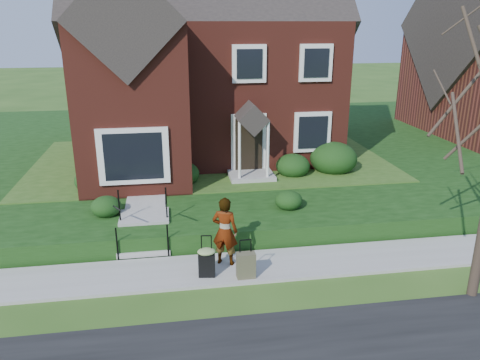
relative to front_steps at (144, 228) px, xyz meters
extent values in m
plane|color=#2D5119|center=(2.50, -1.84, -0.47)|extent=(120.00, 120.00, 0.00)
cube|color=#9E9B93|center=(2.50, -1.84, -0.43)|extent=(60.00, 1.60, 0.08)
cube|color=#14330E|center=(6.50, 9.06, -0.17)|extent=(44.00, 20.00, 0.60)
cube|color=#9E9B93|center=(0.00, 3.16, 0.16)|extent=(1.20, 6.00, 0.06)
cube|color=maroon|center=(2.50, 8.16, 2.83)|extent=(10.00, 8.00, 5.40)
cube|color=maroon|center=(-0.30, 3.36, 2.83)|extent=(3.60, 2.40, 5.40)
cube|color=white|center=(-0.30, 2.21, 1.53)|extent=(2.20, 0.30, 1.80)
cube|color=black|center=(3.70, 4.10, 1.18)|extent=(1.00, 0.12, 2.10)
cube|color=black|center=(6.10, 4.11, 1.63)|extent=(1.40, 0.10, 1.50)
cube|color=#9E9B93|center=(0.00, -0.84, -0.32)|extent=(1.40, 0.30, 0.15)
cube|color=#9E9B93|center=(0.00, -0.54, -0.17)|extent=(1.40, 0.30, 0.15)
cube|color=#9E9B93|center=(0.00, -0.24, -0.02)|extent=(1.40, 0.30, 0.15)
cube|color=#9E9B93|center=(0.00, 0.06, 0.13)|extent=(1.40, 0.30, 0.15)
cube|color=#9E9B93|center=(0.00, 0.61, 0.13)|extent=(1.40, 0.80, 0.15)
cylinder|color=black|center=(-0.65, -0.99, 0.06)|extent=(0.04, 0.04, 0.90)
cylinder|color=black|center=(-0.65, 0.21, 0.66)|extent=(0.04, 0.04, 0.90)
cylinder|color=black|center=(0.65, -0.99, 0.06)|extent=(0.04, 0.04, 0.90)
cylinder|color=black|center=(0.65, 0.21, 0.66)|extent=(0.04, 0.04, 0.90)
ellipsoid|color=black|center=(-1.75, 3.14, 0.56)|extent=(1.24, 1.24, 0.87)
ellipsoid|color=black|center=(1.22, 3.43, 0.54)|extent=(1.20, 1.20, 0.84)
ellipsoid|color=black|center=(5.29, 3.71, 0.56)|extent=(1.25, 1.25, 0.88)
ellipsoid|color=black|center=(6.92, 3.94, 0.74)|extent=(1.77, 1.77, 1.24)
ellipsoid|color=black|center=(-1.10, 0.89, 0.43)|extent=(0.88, 0.88, 0.62)
ellipsoid|color=black|center=(4.32, 0.59, 0.42)|extent=(0.84, 0.84, 0.59)
imported|color=#999999|center=(2.09, -1.62, 0.51)|extent=(0.77, 0.65, 1.80)
cube|color=black|center=(1.57, -2.19, -0.10)|extent=(0.43, 0.27, 0.60)
cylinder|color=black|center=(1.57, -2.19, 0.65)|extent=(0.24, 0.06, 0.03)
cylinder|color=black|center=(1.45, -2.19, 0.43)|extent=(0.02, 0.02, 0.45)
cylinder|color=black|center=(1.69, -2.19, 0.43)|extent=(0.02, 0.02, 0.45)
cylinder|color=black|center=(1.43, -2.19, -0.36)|extent=(0.05, 0.07, 0.06)
cylinder|color=black|center=(1.71, -2.19, -0.36)|extent=(0.05, 0.07, 0.06)
ellipsoid|color=#8BA55E|center=(1.57, -2.19, 0.27)|extent=(0.48, 0.42, 0.14)
cube|color=brown|center=(2.49, -2.40, -0.07)|extent=(0.46, 0.26, 0.65)
cylinder|color=black|center=(2.49, -2.40, 0.57)|extent=(0.27, 0.03, 0.03)
cylinder|color=black|center=(2.36, -2.40, 0.41)|extent=(0.02, 0.02, 0.31)
cylinder|color=black|center=(2.63, -2.40, 0.41)|extent=(0.02, 0.02, 0.31)
cylinder|color=black|center=(2.34, -2.40, -0.36)|extent=(0.04, 0.06, 0.06)
cylinder|color=black|center=(2.65, -2.40, -0.36)|extent=(0.04, 0.06, 0.06)
camera|label=1|loc=(0.79, -12.27, 5.48)|focal=35.00mm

